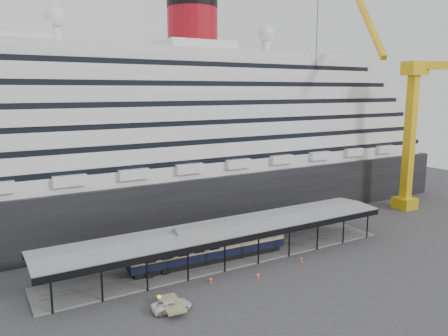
# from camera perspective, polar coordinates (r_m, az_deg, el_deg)

# --- Properties ---
(ground) EXTENTS (200.00, 200.00, 0.00)m
(ground) POSITION_cam_1_polar(r_m,az_deg,el_deg) (64.31, 2.81, -13.15)
(ground) COLOR #373739
(ground) RESTS_ON ground
(cruise_ship) EXTENTS (130.00, 30.00, 43.90)m
(cruise_ship) POSITION_cam_1_polar(r_m,az_deg,el_deg) (87.85, -8.65, 5.42)
(cruise_ship) COLOR black
(cruise_ship) RESTS_ON ground
(platform_canopy) EXTENTS (56.00, 9.18, 5.30)m
(platform_canopy) POSITION_cam_1_polar(r_m,az_deg,el_deg) (67.37, 0.46, -9.86)
(platform_canopy) COLOR slate
(platform_canopy) RESTS_ON ground
(crane_yellow) EXTENTS (23.83, 18.78, 47.60)m
(crane_yellow) POSITION_cam_1_polar(r_m,az_deg,el_deg) (99.78, 22.68, 6.23)
(crane_yellow) COLOR gold
(crane_yellow) RESTS_ON ground
(port_truck) EXTENTS (4.86, 2.63, 1.30)m
(port_truck) POSITION_cam_1_polar(r_m,az_deg,el_deg) (53.74, -6.86, -17.37)
(port_truck) COLOR silver
(port_truck) RESTS_ON ground
(pullman_carriage) EXTENTS (24.80, 4.32, 24.23)m
(pullman_carriage) POSITION_cam_1_polar(r_m,az_deg,el_deg) (65.71, -1.92, -9.88)
(pullman_carriage) COLOR black
(pullman_carriage) RESTS_ON ground
(traffic_cone_left) EXTENTS (0.48, 0.48, 0.80)m
(traffic_cone_left) POSITION_cam_1_polar(r_m,az_deg,el_deg) (60.34, -1.77, -14.35)
(traffic_cone_left) COLOR #E3400C
(traffic_cone_left) RESTS_ON ground
(traffic_cone_mid) EXTENTS (0.57, 0.57, 0.84)m
(traffic_cone_mid) POSITION_cam_1_polar(r_m,az_deg,el_deg) (61.64, 4.46, -13.81)
(traffic_cone_mid) COLOR #F6390D
(traffic_cone_mid) RESTS_ON ground
(traffic_cone_right) EXTENTS (0.51, 0.51, 0.76)m
(traffic_cone_right) POSITION_cam_1_polar(r_m,az_deg,el_deg) (68.00, 10.08, -11.62)
(traffic_cone_right) COLOR #DB420C
(traffic_cone_right) RESTS_ON ground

